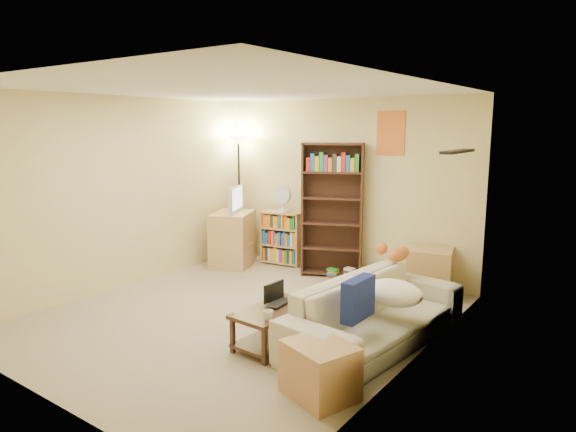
{
  "coord_description": "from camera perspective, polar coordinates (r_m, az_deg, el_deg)",
  "views": [
    {
      "loc": [
        3.64,
        -4.16,
        2.12
      ],
      "look_at": [
        0.11,
        0.75,
        1.05
      ],
      "focal_mm": 32.0,
      "sensor_mm": 36.0,
      "label": 1
    }
  ],
  "objects": [
    {
      "name": "tall_bookshelf",
      "position": [
        7.23,
        4.96,
        1.05
      ],
      "size": [
        0.89,
        0.6,
        1.89
      ],
      "rotation": [
        0.0,
        0.0,
        0.42
      ],
      "color": "#412319",
      "rests_on": "ground"
    },
    {
      "name": "cream_blanket",
      "position": [
        5.07,
        11.62,
        -8.36
      ],
      "size": [
        0.58,
        0.41,
        0.25
      ],
      "primitive_type": "ellipsoid",
      "color": "white",
      "rests_on": "sofa"
    },
    {
      "name": "mug",
      "position": [
        4.74,
        -2.21,
        -10.95
      ],
      "size": [
        0.1,
        0.1,
        0.09
      ],
      "primitive_type": "imported",
      "rotation": [
        0.0,
        0.0,
        0.0
      ],
      "color": "silver",
      "rests_on": "coffee_table"
    },
    {
      "name": "floor_lamp",
      "position": [
        8.27,
        -5.5,
        6.16
      ],
      "size": [
        0.33,
        0.33,
        1.97
      ],
      "color": "black",
      "rests_on": "ground"
    },
    {
      "name": "sofa",
      "position": [
        5.18,
        9.73,
        -10.54
      ],
      "size": [
        2.34,
        1.32,
        0.63
      ],
      "primitive_type": "imported",
      "rotation": [
        0.0,
        0.0,
        1.46
      ],
      "color": "#BDB79D",
      "rests_on": "ground"
    },
    {
      "name": "laptop",
      "position": [
        5.11,
        -0.51,
        -9.74
      ],
      "size": [
        0.37,
        0.28,
        0.03
      ],
      "primitive_type": "imported",
      "rotation": [
        0.0,
        0.0,
        1.68
      ],
      "color": "black",
      "rests_on": "coffee_table"
    },
    {
      "name": "room",
      "position": [
        5.55,
        -5.39,
        4.85
      ],
      "size": [
        4.5,
        4.54,
        2.52
      ],
      "color": "tan",
      "rests_on": "ground"
    },
    {
      "name": "end_cabinet",
      "position": [
        4.22,
        3.59,
        -16.76
      ],
      "size": [
        0.64,
        0.59,
        0.44
      ],
      "primitive_type": "cube",
      "rotation": [
        0.0,
        0.0,
        -0.33
      ],
      "color": "tan",
      "rests_on": "ground"
    },
    {
      "name": "tabby_cat",
      "position": [
        5.87,
        11.9,
        -4.04
      ],
      "size": [
        0.5,
        0.22,
        0.17
      ],
      "color": "#D0692C",
      "rests_on": "sofa"
    },
    {
      "name": "tv_remote",
      "position": [
        5.18,
        1.41,
        -9.51
      ],
      "size": [
        0.08,
        0.16,
        0.02
      ],
      "primitive_type": "cube",
      "rotation": [
        0.0,
        0.0,
        0.24
      ],
      "color": "black",
      "rests_on": "coffee_table"
    },
    {
      "name": "side_table",
      "position": [
        6.74,
        15.47,
        -6.0
      ],
      "size": [
        0.64,
        0.64,
        0.6
      ],
      "primitive_type": "cube",
      "rotation": [
        0.0,
        0.0,
        0.24
      ],
      "color": "tan",
      "rests_on": "ground"
    },
    {
      "name": "laptop_screen",
      "position": [
        5.15,
        -1.58,
        -8.39
      ],
      "size": [
        0.03,
        0.28,
        0.19
      ],
      "primitive_type": "cube",
      "rotation": [
        0.0,
        0.0,
        -0.06
      ],
      "color": "white",
      "rests_on": "laptop"
    },
    {
      "name": "navy_pillow",
      "position": [
        4.66,
        7.8,
        -9.09
      ],
      "size": [
        0.13,
        0.42,
        0.37
      ],
      "primitive_type": "cube",
      "rotation": [
        0.0,
        0.0,
        1.56
      ],
      "color": "navy",
      "rests_on": "sofa"
    },
    {
      "name": "desk_fan",
      "position": [
        7.73,
        -0.61,
        2.1
      ],
      "size": [
        0.29,
        0.16,
        0.43
      ],
      "color": "silver",
      "rests_on": "short_bookshelf"
    },
    {
      "name": "tv_stand",
      "position": [
        7.91,
        -6.16,
        -2.52
      ],
      "size": [
        0.81,
        0.92,
        0.82
      ],
      "primitive_type": "cube",
      "rotation": [
        0.0,
        0.0,
        0.43
      ],
      "color": "tan",
      "rests_on": "ground"
    },
    {
      "name": "coffee_table",
      "position": [
        5.08,
        -1.47,
        -11.73
      ],
      "size": [
        0.52,
        0.88,
        0.38
      ],
      "rotation": [
        0.0,
        0.0,
        -0.06
      ],
      "color": "#432A1A",
      "rests_on": "ground"
    },
    {
      "name": "short_bookshelf",
      "position": [
        7.9,
        -0.68,
        -2.46
      ],
      "size": [
        0.67,
        0.35,
        0.82
      ],
      "rotation": [
        0.0,
        0.0,
        0.15
      ],
      "color": "tan",
      "rests_on": "ground"
    },
    {
      "name": "television",
      "position": [
        7.8,
        -6.25,
        1.84
      ],
      "size": [
        0.76,
        0.61,
        0.4
      ],
      "primitive_type": "imported",
      "rotation": [
        0.0,
        0.0,
        2.0
      ],
      "color": "black",
      "rests_on": "tv_stand"
    },
    {
      "name": "book_stacks",
      "position": [
        7.25,
        7.07,
        -6.39
      ],
      "size": [
        0.62,
        0.25,
        0.19
      ],
      "color": "red",
      "rests_on": "ground"
    }
  ]
}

